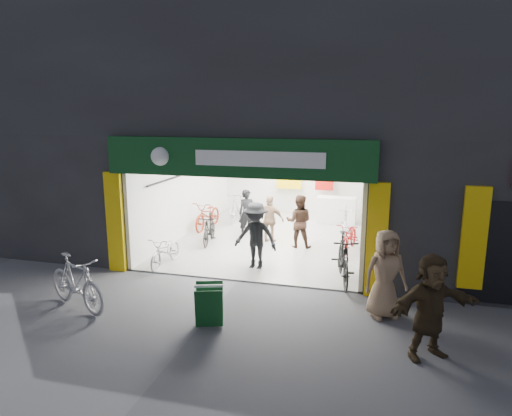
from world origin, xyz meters
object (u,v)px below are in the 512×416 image
at_px(bike_right_front, 343,259).
at_px(pedestrian_near, 385,274).
at_px(bike_left_front, 166,251).
at_px(parked_bike, 76,282).
at_px(sandwich_board, 209,304).

xyz_separation_m(bike_right_front, pedestrian_near, (0.95, -1.67, 0.31)).
distance_m(bike_left_front, parked_bike, 3.02).
height_order(bike_right_front, parked_bike, bike_right_front).
height_order(parked_bike, pedestrian_near, pedestrian_near).
relative_size(bike_right_front, pedestrian_near, 1.10).
height_order(bike_left_front, parked_bike, parked_bike).
height_order(parked_bike, sandwich_board, parked_bike).
bearing_deg(pedestrian_near, sandwich_board, 177.44).
xyz_separation_m(parked_bike, pedestrian_near, (6.25, 1.28, 0.32)).
distance_m(bike_left_front, pedestrian_near, 5.90).
bearing_deg(bike_left_front, bike_right_front, 1.32).
bearing_deg(bike_right_front, parked_bike, -161.07).
xyz_separation_m(parked_bike, sandwich_board, (2.98, -0.04, -0.14)).
bearing_deg(bike_left_front, parked_bike, -100.26).
bearing_deg(sandwich_board, parked_bike, 161.24).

